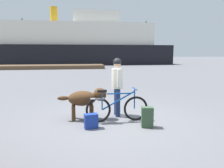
# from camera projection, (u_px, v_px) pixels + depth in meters

# --- Properties ---
(ground_plane) EXTENTS (160.00, 160.00, 0.00)m
(ground_plane) POSITION_uv_depth(u_px,v_px,m) (114.00, 120.00, 5.91)
(ground_plane) COLOR slate
(bicycle) EXTENTS (1.67, 0.44, 0.89)m
(bicycle) POSITION_uv_depth(u_px,v_px,m) (117.00, 108.00, 5.75)
(bicycle) COLOR black
(bicycle) RESTS_ON ground_plane
(person_cyclist) EXTENTS (0.32, 0.53, 1.66)m
(person_cyclist) POSITION_uv_depth(u_px,v_px,m) (117.00, 82.00, 6.20)
(person_cyclist) COLOR navy
(person_cyclist) RESTS_ON ground_plane
(dog) EXTENTS (1.32, 0.48, 0.86)m
(dog) POSITION_uv_depth(u_px,v_px,m) (86.00, 99.00, 5.92)
(dog) COLOR #472D19
(dog) RESTS_ON ground_plane
(backpack) EXTENTS (0.31, 0.25, 0.50)m
(backpack) POSITION_uv_depth(u_px,v_px,m) (147.00, 117.00, 5.33)
(backpack) COLOR #334C33
(backpack) RESTS_ON ground_plane
(handbag_pannier) EXTENTS (0.34, 0.23, 0.36)m
(handbag_pannier) POSITION_uv_depth(u_px,v_px,m) (91.00, 121.00, 5.25)
(handbag_pannier) COLOR navy
(handbag_pannier) RESTS_ON ground_plane
(dock_pier) EXTENTS (19.52, 3.00, 0.40)m
(dock_pier) POSITION_uv_depth(u_px,v_px,m) (16.00, 67.00, 24.11)
(dock_pier) COLOR brown
(dock_pier) RESTS_ON ground_plane
(ferry_boat) EXTENTS (28.04, 7.31, 8.48)m
(ferry_boat) POSITION_uv_depth(u_px,v_px,m) (78.00, 45.00, 33.53)
(ferry_boat) COLOR black
(ferry_boat) RESTS_ON ground_plane
(sailboat_moored) EXTENTS (7.46, 2.09, 7.63)m
(sailboat_moored) POSITION_uv_depth(u_px,v_px,m) (83.00, 60.00, 37.38)
(sailboat_moored) COLOR navy
(sailboat_moored) RESTS_ON ground_plane
(pine_tree_far_left) EXTENTS (3.41, 3.41, 9.49)m
(pine_tree_far_left) POSITION_uv_depth(u_px,v_px,m) (23.00, 33.00, 48.42)
(pine_tree_far_left) COLOR #4C331E
(pine_tree_far_left) RESTS_ON ground_plane
(pine_tree_center) EXTENTS (3.18, 3.18, 10.39)m
(pine_tree_center) POSITION_uv_depth(u_px,v_px,m) (81.00, 33.00, 53.84)
(pine_tree_center) COLOR #4C331E
(pine_tree_center) RESTS_ON ground_plane
(pine_tree_far_right) EXTENTS (4.35, 4.35, 9.96)m
(pine_tree_far_right) POSITION_uv_depth(u_px,v_px,m) (146.00, 35.00, 56.29)
(pine_tree_far_right) COLOR #4C331E
(pine_tree_far_right) RESTS_ON ground_plane
(pine_tree_mid_back) EXTENTS (4.03, 4.03, 10.08)m
(pine_tree_mid_back) POSITION_uv_depth(u_px,v_px,m) (122.00, 36.00, 60.99)
(pine_tree_mid_back) COLOR #4C331E
(pine_tree_mid_back) RESTS_ON ground_plane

